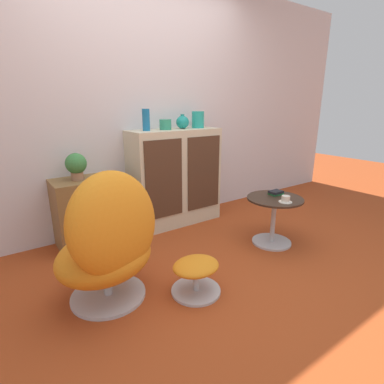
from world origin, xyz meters
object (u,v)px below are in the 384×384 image
object	(u,v)px
sideboard	(175,177)
book_stack	(276,193)
ottoman	(196,272)
vase_leftmost	(146,120)
potted_plant	(76,165)
vase_inner_right	(183,122)
egg_chair	(110,241)
vase_inner_left	(165,125)
tv_console	(90,212)
vase_rightmost	(198,120)
teacup	(286,200)
coffee_table	(274,215)

from	to	relation	value
sideboard	book_stack	distance (m)	1.10
ottoman	vase_leftmost	world-z (taller)	vase_leftmost
vase_leftmost	book_stack	distance (m)	1.46
potted_plant	book_stack	world-z (taller)	potted_plant
vase_inner_right	book_stack	xyz separation A→B (m)	(0.45, -0.95, -0.63)
egg_chair	vase_leftmost	xyz separation A→B (m)	(0.79, 0.97, 0.71)
ottoman	egg_chair	bearing A→B (deg)	153.83
vase_inner_left	sideboard	bearing A→B (deg)	-2.06
tv_console	book_stack	bearing A→B (deg)	-31.88
sideboard	vase_leftmost	xyz separation A→B (m)	(-0.33, 0.00, 0.63)
ottoman	vase_leftmost	bearing A→B (deg)	77.58
ottoman	vase_rightmost	size ratio (longest dim) A/B	2.00
ottoman	book_stack	size ratio (longest dim) A/B	2.62
egg_chair	vase_inner_right	world-z (taller)	vase_inner_right
egg_chair	book_stack	bearing A→B (deg)	0.84
vase_inner_left	vase_inner_right	world-z (taller)	vase_inner_right
vase_inner_right	potted_plant	xyz separation A→B (m)	(-1.14, -0.00, -0.33)
vase_inner_left	potted_plant	xyz separation A→B (m)	(-0.93, -0.00, -0.32)
vase_leftmost	vase_inner_right	bearing A→B (deg)	0.00
teacup	egg_chair	bearing A→B (deg)	173.52
vase_rightmost	teacup	xyz separation A→B (m)	(0.14, -1.15, -0.65)
vase_rightmost	potted_plant	bearing A→B (deg)	-179.95
tv_console	potted_plant	bearing A→B (deg)	179.52
egg_chair	vase_inner_left	xyz separation A→B (m)	(1.00, 0.97, 0.66)
potted_plant	book_stack	distance (m)	1.88
vase_rightmost	potted_plant	size ratio (longest dim) A/B	0.73
tv_console	teacup	distance (m)	1.82
vase_inner_left	teacup	world-z (taller)	vase_inner_left
egg_chair	potted_plant	world-z (taller)	egg_chair
tv_console	coffee_table	xyz separation A→B (m)	(1.44, -1.01, -0.04)
egg_chair	teacup	bearing A→B (deg)	-6.48
sideboard	vase_rightmost	bearing A→B (deg)	0.72
vase_inner_right	book_stack	world-z (taller)	vase_inner_right
ottoman	vase_inner_left	world-z (taller)	vase_inner_left
ottoman	vase_rightmost	distance (m)	1.81
vase_rightmost	sideboard	bearing A→B (deg)	-179.28
sideboard	vase_leftmost	distance (m)	0.71
sideboard	coffee_table	bearing A→B (deg)	-64.65
book_stack	vase_inner_left	bearing A→B (deg)	125.08
sideboard	vase_inner_left	distance (m)	0.59
tv_console	egg_chair	distance (m)	0.99
egg_chair	book_stack	world-z (taller)	egg_chair
coffee_table	vase_rightmost	world-z (taller)	vase_rightmost
egg_chair	coffee_table	bearing A→B (deg)	-1.33
vase_inner_left	egg_chair	bearing A→B (deg)	-135.99
vase_leftmost	potted_plant	xyz separation A→B (m)	(-0.71, -0.00, -0.37)
vase_leftmost	vase_rightmost	bearing A→B (deg)	0.00
vase_rightmost	teacup	bearing A→B (deg)	-83.21
coffee_table	vase_inner_left	bearing A→B (deg)	120.05
ottoman	vase_leftmost	xyz separation A→B (m)	(0.27, 1.22, 0.99)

